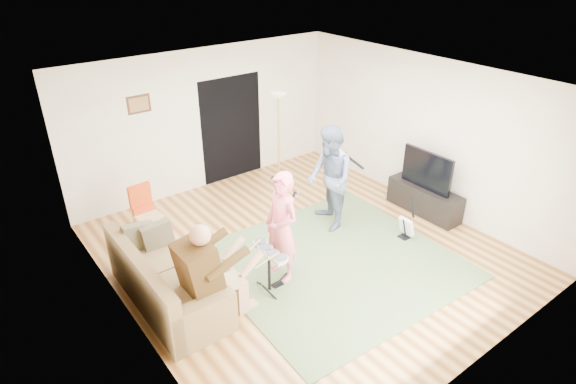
# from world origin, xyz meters

# --- Properties ---
(floor) EXTENTS (6.00, 6.00, 0.00)m
(floor) POSITION_xyz_m (0.00, 0.00, 0.00)
(floor) COLOR brown
(floor) RESTS_ON ground
(walls) EXTENTS (5.50, 6.00, 2.70)m
(walls) POSITION_xyz_m (0.00, 0.00, 1.35)
(walls) COLOR white
(walls) RESTS_ON floor
(ceiling) EXTENTS (6.00, 6.00, 0.00)m
(ceiling) POSITION_xyz_m (0.00, 0.00, 2.70)
(ceiling) COLOR white
(ceiling) RESTS_ON walls
(window_blinds) EXTENTS (0.00, 2.05, 2.05)m
(window_blinds) POSITION_xyz_m (-2.74, 0.20, 1.55)
(window_blinds) COLOR brown
(window_blinds) RESTS_ON walls
(doorway) EXTENTS (2.10, 0.00, 2.10)m
(doorway) POSITION_xyz_m (0.55, 2.99, 1.05)
(doorway) COLOR black
(doorway) RESTS_ON walls
(picture_frame) EXTENTS (0.42, 0.03, 0.32)m
(picture_frame) POSITION_xyz_m (-1.25, 2.99, 1.90)
(picture_frame) COLOR #3F2314
(picture_frame) RESTS_ON walls
(area_rug) EXTENTS (3.56, 3.39, 0.02)m
(area_rug) POSITION_xyz_m (0.17, -0.55, 0.01)
(area_rug) COLOR #516A40
(area_rug) RESTS_ON floor
(sofa) EXTENTS (0.88, 2.12, 0.86)m
(sofa) POSITION_xyz_m (-2.29, 0.18, 0.29)
(sofa) COLOR olive
(sofa) RESTS_ON floor
(drummer) EXTENTS (0.93, 0.52, 1.43)m
(drummer) POSITION_xyz_m (-1.86, -0.47, 0.56)
(drummer) COLOR #4B3215
(drummer) RESTS_ON sofa
(drum_kit) EXTENTS (0.38, 0.68, 0.70)m
(drum_kit) POSITION_xyz_m (-1.00, -0.47, 0.30)
(drum_kit) COLOR black
(drum_kit) RESTS_ON floor
(singer) EXTENTS (0.41, 0.62, 1.66)m
(singer) POSITION_xyz_m (-0.66, -0.31, 0.83)
(singer) COLOR #FC6D86
(singer) RESTS_ON floor
(microphone) EXTENTS (0.06, 0.06, 0.24)m
(microphone) POSITION_xyz_m (-0.46, -0.31, 1.24)
(microphone) COLOR black
(microphone) RESTS_ON singer
(guitarist) EXTENTS (0.95, 1.06, 1.79)m
(guitarist) POSITION_xyz_m (0.81, 0.34, 0.90)
(guitarist) COLOR slate
(guitarist) RESTS_ON floor
(guitar_held) EXTENTS (0.27, 0.61, 0.26)m
(guitar_held) POSITION_xyz_m (1.01, 0.34, 1.22)
(guitar_held) COLOR white
(guitar_held) RESTS_ON guitarist
(guitar_spare) EXTENTS (0.28, 0.25, 0.76)m
(guitar_spare) POSITION_xyz_m (1.58, -0.74, 0.22)
(guitar_spare) COLOR black
(guitar_spare) RESTS_ON floor
(torchiere_lamp) EXTENTS (0.33, 0.33, 1.82)m
(torchiere_lamp) POSITION_xyz_m (1.21, 2.30, 1.25)
(torchiere_lamp) COLOR black
(torchiere_lamp) RESTS_ON floor
(dining_chair) EXTENTS (0.43, 0.44, 0.92)m
(dining_chair) POSITION_xyz_m (-1.79, 1.87, 0.33)
(dining_chair) COLOR tan
(dining_chair) RESTS_ON floor
(tv_cabinet) EXTENTS (0.40, 1.40, 0.50)m
(tv_cabinet) POSITION_xyz_m (2.50, -0.36, 0.25)
(tv_cabinet) COLOR black
(tv_cabinet) RESTS_ON floor
(television) EXTENTS (0.06, 1.00, 0.68)m
(television) POSITION_xyz_m (2.45, -0.36, 0.85)
(television) COLOR black
(television) RESTS_ON tv_cabinet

